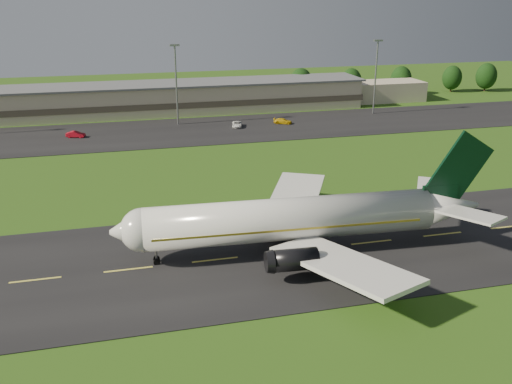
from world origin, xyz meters
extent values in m
plane|color=#274411|center=(0.00, 0.00, 0.00)|extent=(360.00, 360.00, 0.00)
cube|color=black|center=(0.00, 0.00, 0.05)|extent=(220.00, 30.00, 0.10)
cube|color=black|center=(0.00, 72.00, 0.05)|extent=(260.00, 30.00, 0.10)
cylinder|color=silver|center=(10.08, 0.00, 4.80)|extent=(38.25, 7.70, 5.60)
sphere|color=silver|center=(-8.89, 1.06, 4.80)|extent=(5.60, 5.60, 5.60)
cone|color=silver|center=(-10.89, 1.17, 4.80)|extent=(4.29, 5.59, 5.38)
cone|color=silver|center=(32.55, -1.25, 4.80)|extent=(9.29, 5.98, 5.49)
cube|color=olive|center=(9.58, 0.03, 4.45)|extent=(35.26, 7.58, 0.28)
cube|color=black|center=(-9.49, 1.09, 5.35)|extent=(2.16, 3.11, 0.65)
cube|color=silver|center=(12.96, -11.18, 3.30)|extent=(13.29, 20.22, 2.20)
cube|color=silver|center=(14.19, 10.79, 3.30)|extent=(14.90, 20.08, 2.20)
cube|color=silver|center=(32.27, -6.24, 5.70)|extent=(7.20, 9.40, 0.91)
cube|color=silver|center=(32.82, 3.74, 5.70)|extent=(7.82, 9.34, 0.91)
cube|color=black|center=(31.05, -1.17, 6.60)|extent=(5.02, 0.83, 3.00)
cube|color=black|center=(33.54, -1.31, 10.30)|extent=(9.44, 0.97, 10.55)
cylinder|color=black|center=(8.14, -7.90, 2.90)|extent=(5.74, 3.01, 2.70)
cylinder|color=black|center=(9.03, 8.07, 2.90)|extent=(5.74, 3.01, 2.70)
cube|color=#C1AF94|center=(0.00, 96.00, 4.00)|extent=(120.00, 15.00, 8.00)
cube|color=#4C4438|center=(0.00, 96.00, 3.20)|extent=(121.00, 15.40, 1.60)
cube|color=#595B60|center=(0.00, 96.00, 8.15)|extent=(122.00, 16.00, 0.50)
cube|color=#C1AF94|center=(70.00, 98.00, 3.00)|extent=(28.00, 11.00, 6.00)
cylinder|color=gray|center=(5.00, 80.00, 10.00)|extent=(0.44, 0.44, 20.00)
cube|color=gray|center=(5.00, 80.00, 20.10)|extent=(2.40, 1.20, 0.50)
cylinder|color=gray|center=(60.00, 80.00, 10.00)|extent=(0.44, 0.44, 20.00)
cube|color=gray|center=(60.00, 80.00, 20.10)|extent=(2.40, 1.20, 0.50)
cylinder|color=black|center=(-35.58, 104.91, 1.29)|extent=(0.56, 0.56, 2.59)
ellipsoid|color=black|center=(-35.58, 104.91, 4.45)|extent=(6.03, 6.03, 7.54)
cylinder|color=black|center=(46.87, 105.16, 1.57)|extent=(0.56, 0.56, 3.15)
ellipsoid|color=black|center=(46.87, 105.16, 5.42)|extent=(7.34, 7.34, 9.18)
cylinder|color=black|center=(64.83, 107.33, 1.44)|extent=(0.56, 0.56, 2.88)
ellipsoid|color=black|center=(64.83, 107.33, 4.95)|extent=(6.71, 6.71, 8.39)
cylinder|color=black|center=(82.28, 106.57, 1.47)|extent=(0.56, 0.56, 2.94)
ellipsoid|color=black|center=(82.28, 106.57, 5.07)|extent=(6.86, 6.86, 8.58)
cylinder|color=black|center=(101.81, 107.32, 1.39)|extent=(0.56, 0.56, 2.78)
ellipsoid|color=black|center=(101.81, 107.32, 4.79)|extent=(6.49, 6.49, 8.12)
cylinder|color=black|center=(113.83, 105.52, 1.50)|extent=(0.56, 0.56, 3.00)
ellipsoid|color=black|center=(113.83, 105.52, 5.16)|extent=(6.99, 6.99, 8.74)
imported|color=maroon|center=(-20.17, 71.96, 0.83)|extent=(4.69, 2.80, 1.46)
imported|color=white|center=(19.14, 73.10, 0.79)|extent=(3.36, 5.37, 1.38)
imported|color=gold|center=(31.50, 73.77, 0.79)|extent=(5.14, 3.85, 1.39)
camera|label=1|loc=(-11.30, -65.79, 33.13)|focal=40.00mm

